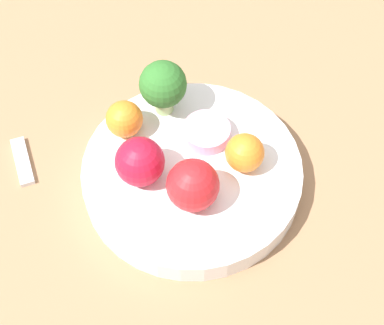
{
  "coord_description": "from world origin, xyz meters",
  "views": [
    {
      "loc": [
        0.18,
        -0.34,
        0.64
      ],
      "look_at": [
        0.0,
        0.0,
        0.06
      ],
      "focal_mm": 60.0,
      "sensor_mm": 36.0,
      "label": 1
    }
  ],
  "objects": [
    {
      "name": "small_cup",
      "position": [
        -0.01,
        0.04,
        0.06
      ],
      "size": [
        0.05,
        0.05,
        0.02
      ],
      "color": "#EA9EC6",
      "rests_on": "bowl"
    },
    {
      "name": "bowl",
      "position": [
        0.0,
        0.0,
        0.03
      ],
      "size": [
        0.24,
        0.24,
        0.03
      ],
      "color": "white",
      "rests_on": "table_surface"
    },
    {
      "name": "apple_green",
      "position": [
        -0.04,
        -0.03,
        0.08
      ],
      "size": [
        0.05,
        0.05,
        0.05
      ],
      "color": "#B7142D",
      "rests_on": "bowl"
    },
    {
      "name": "table_surface",
      "position": [
        0.0,
        0.0,
        0.01
      ],
      "size": [
        1.2,
        1.2,
        0.02
      ],
      "color": "#936D4C",
      "rests_on": "ground_plane"
    },
    {
      "name": "orange_front",
      "position": [
        -0.09,
        0.01,
        0.07
      ],
      "size": [
        0.04,
        0.04,
        0.04
      ],
      "color": "orange",
      "rests_on": "bowl"
    },
    {
      "name": "spoon",
      "position": [
        -0.18,
        -0.07,
        0.02
      ],
      "size": [
        0.06,
        0.06,
        0.01
      ],
      "color": "silver",
      "rests_on": "table_surface"
    },
    {
      "name": "broccoli",
      "position": [
        -0.07,
        0.06,
        0.09
      ],
      "size": [
        0.05,
        0.05,
        0.07
      ],
      "color": "#99C17A",
      "rests_on": "bowl"
    },
    {
      "name": "orange_back",
      "position": [
        0.05,
        0.03,
        0.07
      ],
      "size": [
        0.04,
        0.04,
        0.04
      ],
      "color": "orange",
      "rests_on": "bowl"
    },
    {
      "name": "ground_plane",
      "position": [
        0.0,
        0.0,
        0.0
      ],
      "size": [
        6.0,
        6.0,
        0.0
      ],
      "primitive_type": "plane",
      "color": "gray"
    },
    {
      "name": "apple_red",
      "position": [
        0.02,
        -0.03,
        0.08
      ],
      "size": [
        0.06,
        0.06,
        0.06
      ],
      "color": "red",
      "rests_on": "bowl"
    }
  ]
}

